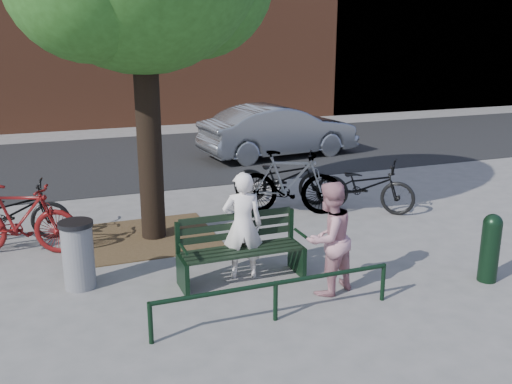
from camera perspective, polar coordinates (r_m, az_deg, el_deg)
name	(u,v)px	position (r m, az deg, el deg)	size (l,w,h in m)	color
ground	(242,281)	(8.06, -1.40, -8.87)	(90.00, 90.00, 0.00)	gray
dirt_pit	(142,238)	(9.81, -11.29, -4.52)	(2.40, 2.00, 0.02)	brown
road	(138,159)	(15.96, -11.69, 3.29)	(40.00, 7.00, 0.01)	black
park_bench	(240,247)	(7.94, -1.62, -5.50)	(1.74, 0.54, 0.97)	black
guard_railing	(276,289)	(6.87, 1.97, -9.70)	(3.06, 0.06, 0.51)	black
person_left	(243,225)	(7.92, -1.35, -3.36)	(0.56, 0.36, 1.52)	white
person_right	(329,238)	(7.51, 7.30, -4.61)	(0.74, 0.57, 1.52)	#C68891
bollard	(490,245)	(8.50, 22.39, -4.97)	(0.26, 0.26, 0.97)	black
litter_bin	(78,254)	(8.05, -17.36, -5.97)	(0.46, 0.46, 0.94)	gray
bicycle_a	(10,213)	(10.18, -23.40, -1.91)	(0.66, 1.88, 0.99)	black
bicycle_b	(19,219)	(9.54, -22.60, -2.54)	(0.53, 1.87, 1.12)	#5B0D0D
bicycle_c	(283,178)	(11.47, 2.70, 1.43)	(0.70, 2.00, 1.05)	black
bicycle_d	(289,183)	(10.78, 3.33, 0.95)	(0.57, 2.03, 1.22)	gray
bicycle_e	(365,186)	(11.13, 10.82, 0.60)	(0.67, 1.92, 1.01)	black
parked_car	(279,131)	(15.83, 2.30, 6.13)	(1.52, 4.37, 1.44)	gray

